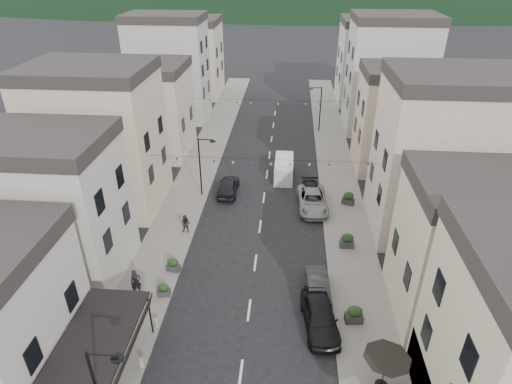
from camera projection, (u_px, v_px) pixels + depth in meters
sidewalk_left at (200, 167)px, 47.29m from camera, size 4.00×76.00×0.12m
sidewalk_right at (337, 172)px, 46.22m from camera, size 4.00×76.00×0.12m
boutique_awning at (100, 342)px, 22.33m from camera, size 3.77×7.50×3.28m
buildings_row_left at (147, 97)px, 49.80m from camera, size 10.20×54.16×14.00m
buildings_row_right at (403, 105)px, 46.63m from camera, size 10.20×54.16×14.50m
streetlamp_left_far at (203, 161)px, 40.17m from camera, size 1.70×0.56×6.00m
streetlamp_right_far at (318, 105)px, 54.97m from camera, size 1.70×0.56×6.00m
bollards at (240, 377)px, 23.57m from camera, size 11.66×10.26×0.60m
bunting_near at (261, 163)px, 35.33m from camera, size 19.00×0.28×0.62m
bunting_far at (271, 103)px, 49.21m from camera, size 19.00×0.28×0.62m
parked_car_a at (320, 316)px, 26.93m from camera, size 2.67×5.25×1.71m
parked_car_b at (318, 287)px, 29.46m from camera, size 1.84×4.33×1.39m
parked_car_c at (312, 200)px, 39.57m from camera, size 2.93×5.79×1.57m
parked_car_d at (312, 194)px, 40.77m from camera, size 2.28×4.91×1.39m
parked_car_e at (228, 186)px, 42.00m from camera, size 1.87×4.61×1.57m
delivery_van at (284, 168)px, 44.77m from camera, size 1.89×4.76×2.28m
pedestrian_a at (136, 282)px, 29.33m from camera, size 0.86×0.78×1.97m
pedestrian_b at (186, 224)px, 35.83m from camera, size 0.87×0.71×1.68m
planter_la at (163, 290)px, 29.39m from camera, size 0.97×0.65×0.99m
planter_lb at (173, 265)px, 31.68m from camera, size 1.07×0.76×1.08m
planter_ra at (354, 314)px, 27.23m from camera, size 1.17×0.70×1.26m
planter_rb at (347, 241)px, 34.18m from camera, size 1.14×0.65×1.26m
planter_rc at (348, 198)px, 40.05m from camera, size 1.27×1.00×1.26m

